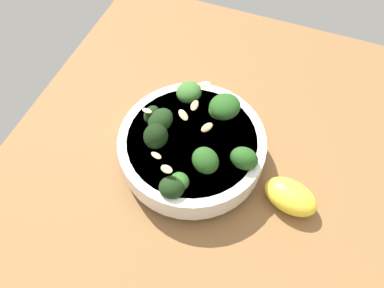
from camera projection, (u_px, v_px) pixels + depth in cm
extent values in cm
cube|color=brown|center=(230.00, 171.00, 60.11)|extent=(68.80, 68.80, 4.90)
cylinder|color=white|center=(192.00, 156.00, 57.92)|extent=(11.57, 11.57, 1.33)
cylinder|color=white|center=(192.00, 147.00, 55.69)|extent=(21.03, 21.03, 4.00)
cylinder|color=silver|center=(192.00, 140.00, 54.35)|extent=(18.42, 18.42, 0.80)
cylinder|color=#589D47|center=(180.00, 186.00, 51.06)|extent=(1.29, 1.38, 1.65)
ellipsoid|color=#2D6023|center=(180.00, 181.00, 49.86)|extent=(3.91, 4.07, 2.96)
cylinder|color=#589D47|center=(152.00, 121.00, 56.35)|extent=(1.29, 1.29, 1.15)
ellipsoid|color=black|center=(151.00, 116.00, 55.31)|extent=(2.76, 3.07, 2.83)
cylinder|color=#3C7A32|center=(157.00, 143.00, 53.41)|extent=(1.84, 2.09, 1.66)
ellipsoid|color=black|center=(156.00, 136.00, 51.95)|extent=(5.29, 4.51, 5.04)
cylinder|color=#2F662B|center=(243.00, 164.00, 52.42)|extent=(1.62, 1.55, 1.19)
ellipsoid|color=#23511C|center=(244.00, 158.00, 51.18)|extent=(4.21, 4.05, 4.45)
cylinder|color=#2F662B|center=(172.00, 192.00, 50.37)|extent=(1.24, 1.24, 1.22)
ellipsoid|color=black|center=(172.00, 187.00, 49.25)|extent=(4.31, 4.34, 3.28)
cylinder|color=#3C7A32|center=(205.00, 167.00, 52.06)|extent=(1.85, 1.78, 1.54)
ellipsoid|color=#23511C|center=(205.00, 160.00, 50.67)|extent=(5.35, 5.53, 4.78)
cylinder|color=#2F662B|center=(161.00, 127.00, 55.05)|extent=(1.62, 1.52, 1.69)
ellipsoid|color=black|center=(160.00, 120.00, 53.65)|extent=(4.60, 5.33, 3.57)
cylinder|color=#3C7A32|center=(217.00, 116.00, 56.34)|extent=(1.34, 1.51, 1.22)
ellipsoid|color=#386B2B|center=(218.00, 110.00, 55.32)|extent=(3.69, 3.47, 3.27)
cylinder|color=#4A8F3C|center=(189.00, 99.00, 58.69)|extent=(1.73, 1.73, 1.32)
ellipsoid|color=#386B2B|center=(189.00, 92.00, 57.41)|extent=(5.09, 4.93, 3.62)
cylinder|color=#3C7A32|center=(224.00, 114.00, 56.48)|extent=(1.54, 1.69, 1.28)
ellipsoid|color=#23511C|center=(225.00, 107.00, 55.09)|extent=(6.26, 5.95, 3.80)
ellipsoid|color=#DBBC84|center=(195.00, 106.00, 54.73)|extent=(1.16, 1.84, 0.89)
ellipsoid|color=#DBBC84|center=(205.00, 84.00, 55.25)|extent=(2.01, 1.37, 0.84)
ellipsoid|color=#DBBC84|center=(147.00, 111.00, 53.68)|extent=(2.08, 1.66, 1.10)
ellipsoid|color=#DBBC84|center=(207.00, 127.00, 52.98)|extent=(1.92, 1.87, 1.35)
ellipsoid|color=#DBBC84|center=(183.00, 116.00, 52.55)|extent=(2.07, 1.82, 0.99)
ellipsoid|color=#DBBC84|center=(167.00, 169.00, 48.25)|extent=(1.88, 1.37, 1.12)
ellipsoid|color=#DBBC84|center=(156.00, 155.00, 50.70)|extent=(2.07, 1.72, 1.06)
ellipsoid|color=yellow|center=(291.00, 197.00, 52.78)|extent=(8.46, 6.36, 4.03)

